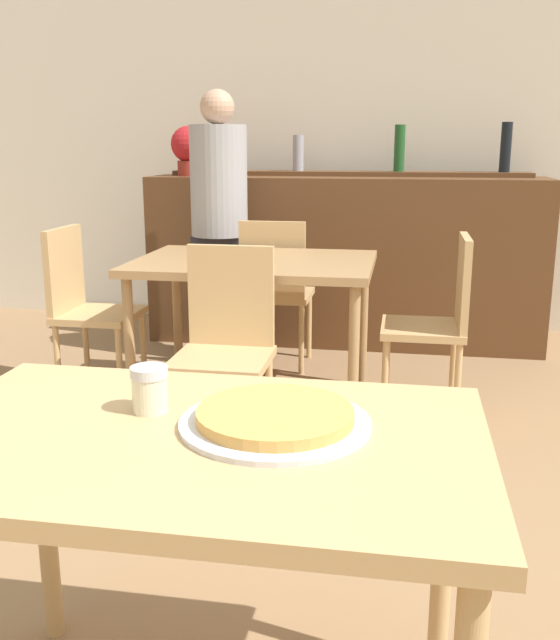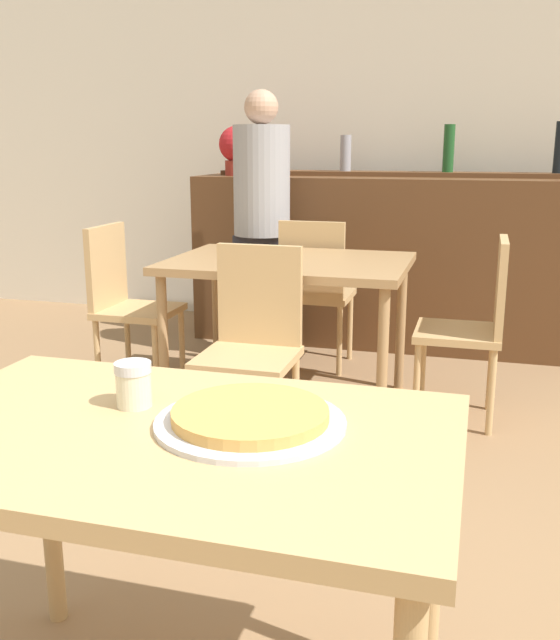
{
  "view_description": "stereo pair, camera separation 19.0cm",
  "coord_description": "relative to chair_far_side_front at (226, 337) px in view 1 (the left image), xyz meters",
  "views": [
    {
      "loc": [
        0.39,
        -1.27,
        1.32
      ],
      "look_at": [
        0.07,
        0.55,
        0.86
      ],
      "focal_mm": 40.0,
      "sensor_mm": 36.0,
      "label": 1
    },
    {
      "loc": [
        0.58,
        -1.23,
        1.32
      ],
      "look_at": [
        0.07,
        0.55,
        0.86
      ],
      "focal_mm": 40.0,
      "sensor_mm": 36.0,
      "label": 2
    }
  ],
  "objects": [
    {
      "name": "pizza_tray",
      "position": [
        0.49,
        -1.53,
        0.27
      ],
      "size": [
        0.39,
        0.39,
        0.04
      ],
      "color": "silver",
      "rests_on": "dining_table_near"
    },
    {
      "name": "chair_far_side_front",
      "position": [
        0.0,
        0.0,
        0.0
      ],
      "size": [
        0.4,
        0.4,
        0.9
      ],
      "color": "tan",
      "rests_on": "ground_plane"
    },
    {
      "name": "chair_far_side_back",
      "position": [
        0.0,
        1.19,
        0.0
      ],
      "size": [
        0.4,
        0.4,
        0.9
      ],
      "rotation": [
        0.0,
        0.0,
        3.14
      ],
      "color": "tan",
      "rests_on": "ground_plane"
    },
    {
      "name": "chair_far_side_right",
      "position": [
        0.92,
        0.59,
        0.0
      ],
      "size": [
        0.4,
        0.4,
        0.9
      ],
      "rotation": [
        0.0,
        0.0,
        -1.57
      ],
      "color": "tan",
      "rests_on": "ground_plane"
    },
    {
      "name": "dining_table_near",
      "position": [
        0.34,
        -1.59,
        0.16
      ],
      "size": [
        1.15,
        0.74,
        0.76
      ],
      "color": "tan",
      "rests_on": "ground_plane"
    },
    {
      "name": "person_standing",
      "position": [
        -0.37,
        1.33,
        0.37
      ],
      "size": [
        0.34,
        0.34,
        1.63
      ],
      "color": "#2D2D38",
      "rests_on": "ground_plane"
    },
    {
      "name": "potted_plant",
      "position": [
        -0.71,
        1.86,
        0.78
      ],
      "size": [
        0.24,
        0.24,
        0.33
      ],
      "color": "maroon",
      "rests_on": "bar_counter"
    },
    {
      "name": "cheese_shaker",
      "position": [
        0.21,
        -1.5,
        0.3
      ],
      "size": [
        0.08,
        0.08,
        0.1
      ],
      "color": "beige",
      "rests_on": "dining_table_near"
    },
    {
      "name": "bar_back_shelf",
      "position": [
        0.36,
        2.05,
        0.65
      ],
      "size": [
        2.39,
        0.24,
        0.35
      ],
      "color": "brown",
      "rests_on": "bar_counter"
    },
    {
      "name": "chair_far_side_left",
      "position": [
        -0.92,
        0.59,
        0.0
      ],
      "size": [
        0.4,
        0.4,
        0.9
      ],
      "rotation": [
        0.0,
        0.0,
        1.57
      ],
      "color": "tan",
      "rests_on": "ground_plane"
    },
    {
      "name": "dining_table_far",
      "position": [
        0.0,
        0.59,
        0.17
      ],
      "size": [
        1.19,
        0.85,
        0.76
      ],
      "color": "#A87F51",
      "rests_on": "ground_plane"
    },
    {
      "name": "bar_counter",
      "position": [
        0.34,
        1.91,
        0.04
      ],
      "size": [
        2.6,
        0.56,
        1.11
      ],
      "color": "brown",
      "rests_on": "ground_plane"
    },
    {
      "name": "wall_back",
      "position": [
        0.34,
        2.41,
        0.89
      ],
      "size": [
        8.0,
        0.05,
        2.8
      ],
      "color": "silver",
      "rests_on": "ground_plane"
    }
  ]
}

